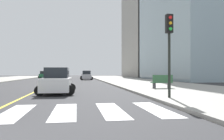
{
  "coord_description": "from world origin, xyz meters",
  "views": [
    {
      "loc": [
        3.16,
        -5.0,
        1.5
      ],
      "look_at": [
        8.64,
        30.68,
        1.85
      ],
      "focal_mm": 36.93,
      "sensor_mm": 36.0,
      "label": 1
    }
  ],
  "objects": [
    {
      "name": "traffic_light_near_corner",
      "position": [
        8.05,
        6.66,
        3.29
      ],
      "size": [
        0.36,
        0.41,
        4.45
      ],
      "rotation": [
        0.0,
        0.0,
        3.14
      ],
      "color": "black",
      "rests_on": "sidewalk_kerb_east"
    },
    {
      "name": "park_bench",
      "position": [
        10.31,
        13.61,
        0.69
      ],
      "size": [
        1.82,
        0.64,
        1.12
      ],
      "rotation": [
        0.0,
        0.0,
        1.62
      ],
      "color": "#33603D",
      "rests_on": "sidewalk_kerb_east"
    },
    {
      "name": "car_white_fourth",
      "position": [
        1.8,
        11.39,
        0.85
      ],
      "size": [
        2.59,
        4.1,
        1.82
      ],
      "rotation": [
        0.0,
        0.0,
        3.12
      ],
      "color": "silver",
      "rests_on": "ground"
    },
    {
      "name": "parking_garage_concrete",
      "position": [
        28.2,
        64.59,
        15.36
      ],
      "size": [
        18.0,
        24.0,
        30.71
      ],
      "primitive_type": "cube",
      "color": "#9E9B93",
      "rests_on": "ground"
    },
    {
      "name": "car_silver_second",
      "position": [
        5.1,
        40.74,
        0.84
      ],
      "size": [
        2.6,
        4.09,
        1.8
      ],
      "rotation": [
        0.0,
        0.0,
        3.11
      ],
      "color": "#B7B7BC",
      "rests_on": "ground"
    },
    {
      "name": "car_gray_third",
      "position": [
        5.24,
        47.56,
        0.83
      ],
      "size": [
        2.6,
        4.04,
        1.77
      ],
      "rotation": [
        0.0,
        0.0,
        3.19
      ],
      "color": "slate",
      "rests_on": "ground"
    },
    {
      "name": "lane_divider_paint",
      "position": [
        0.0,
        40.0,
        0.01
      ],
      "size": [
        0.16,
        80.0,
        0.01
      ],
      "primitive_type": "cube",
      "color": "yellow",
      "rests_on": "ground"
    },
    {
      "name": "sidewalk_kerb_east",
      "position": [
        12.2,
        20.0,
        0.07
      ],
      "size": [
        10.0,
        120.0,
        0.15
      ],
      "primitive_type": "cube",
      "color": "#9E9B93",
      "rests_on": "ground"
    },
    {
      "name": "car_green_nearest",
      "position": [
        -4.96,
        54.68,
        0.84
      ],
      "size": [
        2.59,
        4.07,
        1.79
      ],
      "rotation": [
        0.0,
        0.0,
        -0.04
      ],
      "color": "#236B42",
      "rests_on": "ground"
    }
  ]
}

